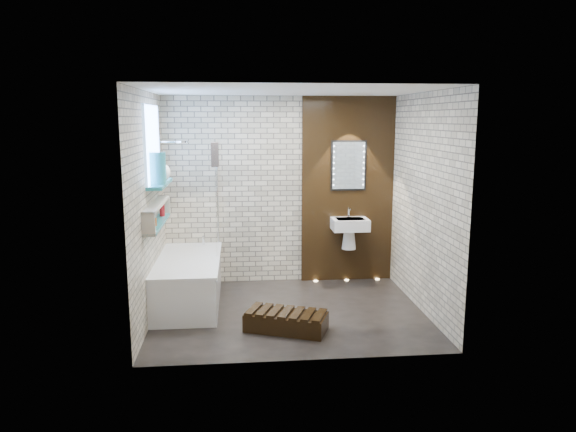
{
  "coord_description": "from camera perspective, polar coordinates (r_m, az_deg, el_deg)",
  "views": [
    {
      "loc": [
        -0.59,
        -6.06,
        2.29
      ],
      "look_at": [
        0.0,
        0.15,
        1.15
      ],
      "focal_mm": 33.24,
      "sensor_mm": 36.0,
      "label": 1
    }
  ],
  "objects": [
    {
      "name": "shower_head",
      "position": [
        7.05,
        -11.3,
        7.8
      ],
      "size": [
        0.18,
        0.18,
        0.02
      ],
      "primitive_type": "cylinder",
      "color": "silver",
      "rests_on": "room_shell"
    },
    {
      "name": "led_mirror",
      "position": [
        7.48,
        6.5,
        5.38
      ],
      "size": [
        0.5,
        0.02,
        0.7
      ],
      "color": "black",
      "rests_on": "walnut_panel"
    },
    {
      "name": "washbasin",
      "position": [
        7.45,
        6.61,
        -1.33
      ],
      "size": [
        0.5,
        0.36,
        0.58
      ],
      "color": "white",
      "rests_on": "walnut_panel"
    },
    {
      "name": "bath_screen",
      "position": [
        7.03,
        -7.66,
        2.0
      ],
      "size": [
        0.01,
        0.78,
        1.4
      ],
      "primitive_type": "cube",
      "color": "white",
      "rests_on": "bathtub"
    },
    {
      "name": "walnut_panel",
      "position": [
        7.56,
        6.39,
        2.76
      ],
      "size": [
        1.3,
        0.06,
        2.6
      ],
      "primitive_type": "cube",
      "color": "black",
      "rests_on": "ground"
    },
    {
      "name": "room_shell",
      "position": [
        6.17,
        0.13,
        1.12
      ],
      "size": [
        3.24,
        3.2,
        2.6
      ],
      "color": "#9D937D",
      "rests_on": "ground"
    },
    {
      "name": "ground",
      "position": [
        6.51,
        0.13,
        -10.25
      ],
      "size": [
        3.2,
        3.2,
        0.0
      ],
      "primitive_type": "plane",
      "color": "black",
      "rests_on": "ground"
    },
    {
      "name": "niche_bottles",
      "position": [
        6.34,
        -13.86,
        -0.11
      ],
      "size": [
        0.06,
        0.97,
        0.16
      ],
      "color": "#AB501A",
      "rests_on": "display_niche"
    },
    {
      "name": "sill_vases",
      "position": [
        6.38,
        -13.65,
        4.8
      ],
      "size": [
        0.22,
        0.51,
        0.37
      ],
      "color": "teal",
      "rests_on": "clerestory_window"
    },
    {
      "name": "walnut_step",
      "position": [
        5.95,
        -0.2,
        -11.27
      ],
      "size": [
        0.96,
        0.68,
        0.19
      ],
      "primitive_type": "cube",
      "rotation": [
        0.0,
        0.0,
        -0.38
      ],
      "color": "black",
      "rests_on": "ground"
    },
    {
      "name": "bathtub",
      "position": [
        6.84,
        -10.58,
        -6.81
      ],
      "size": [
        0.79,
        1.74,
        0.7
      ],
      "color": "white",
      "rests_on": "ground"
    },
    {
      "name": "display_niche",
      "position": [
        6.38,
        -13.82,
        0.21
      ],
      "size": [
        0.14,
        1.3,
        0.26
      ],
      "color": "teal",
      "rests_on": "room_shell"
    },
    {
      "name": "towel",
      "position": [
        6.78,
        -7.83,
        6.54
      ],
      "size": [
        0.09,
        0.23,
        0.3
      ],
      "primitive_type": "cube",
      "color": "black",
      "rests_on": "bath_screen"
    },
    {
      "name": "clerestory_window",
      "position": [
        6.5,
        -14.18,
        6.61
      ],
      "size": [
        0.18,
        1.0,
        0.94
      ],
      "color": "#7FADE0",
      "rests_on": "room_shell"
    },
    {
      "name": "floor_uplights",
      "position": [
        7.77,
        6.3,
        -6.82
      ],
      "size": [
        0.96,
        0.06,
        0.01
      ],
      "color": "#FFD899",
      "rests_on": "ground"
    }
  ]
}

